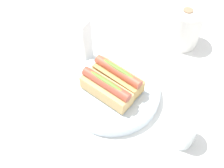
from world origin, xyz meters
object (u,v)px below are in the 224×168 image
(serving_bowl, at_px, (112,92))
(hotdog_front, at_px, (105,88))
(paper_towel_roll, at_px, (184,27))
(napkin_box, at_px, (73,38))
(hotdog_back, at_px, (119,77))
(water_glass, at_px, (182,131))

(serving_bowl, relative_size, hotdog_front, 1.80)
(paper_towel_roll, relative_size, napkin_box, 0.89)
(hotdog_front, bearing_deg, hotdog_back, 82.91)
(paper_towel_roll, bearing_deg, hotdog_back, -99.14)
(serving_bowl, distance_m, hotdog_back, 0.05)
(serving_bowl, relative_size, water_glass, 3.04)
(hotdog_back, xyz_separation_m, paper_towel_roll, (0.05, 0.30, 0.00))
(hotdog_back, relative_size, napkin_box, 1.02)
(water_glass, distance_m, paper_towel_roll, 0.38)
(hotdog_front, xyz_separation_m, water_glass, (0.23, 0.02, -0.02))
(serving_bowl, relative_size, hotdog_back, 1.79)
(hotdog_front, bearing_deg, napkin_box, 154.48)
(hotdog_front, bearing_deg, serving_bowl, 82.91)
(hotdog_back, height_order, paper_towel_roll, paper_towel_roll)
(hotdog_back, distance_m, water_glass, 0.22)
(paper_towel_roll, bearing_deg, water_glass, -62.76)
(water_glass, bearing_deg, paper_towel_roll, 117.24)
(hotdog_front, relative_size, napkin_box, 1.01)
(hotdog_front, relative_size, hotdog_back, 0.99)
(napkin_box, bearing_deg, hotdog_back, -18.23)
(hotdog_back, height_order, water_glass, hotdog_back)
(hotdog_front, relative_size, paper_towel_roll, 1.13)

